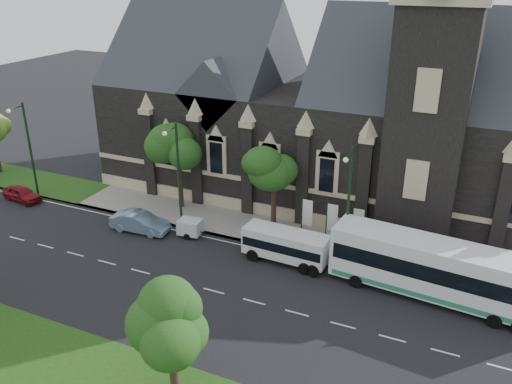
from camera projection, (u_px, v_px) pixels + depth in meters
The scene contains 17 objects.
ground at pixel (176, 281), 37.16m from camera, with size 160.00×160.00×0.00m, color black.
sidewalk at pixel (236, 224), 45.07m from camera, with size 80.00×5.00×0.15m, color gray.
museum at pixel (332, 111), 47.67m from camera, with size 40.00×17.70×29.90m.
tree_park_east at pixel (176, 327), 25.19m from camera, with size 3.40×3.40×6.28m.
tree_walk_right at pixel (278, 161), 42.58m from camera, with size 4.08×4.08×7.80m.
tree_walk_left at pixel (181, 147), 46.01m from camera, with size 3.91×3.91×7.64m.
street_lamp_near at pixel (348, 201), 37.27m from camera, with size 0.36×1.88×9.00m.
street_lamp_mid at pixel (177, 171), 42.56m from camera, with size 0.36×1.88×9.00m.
street_lamp_far at pixel (28, 145), 48.61m from camera, with size 0.36×1.88×9.00m.
banner_flag_left at pixel (305, 215), 41.35m from camera, with size 0.90×0.10×4.00m.
banner_flag_center at pixel (330, 220), 40.60m from camera, with size 0.90×0.10×4.00m.
banner_flag_right at pixel (356, 225), 39.84m from camera, with size 0.90×0.10×4.00m.
tour_coach at pixel (435, 269), 34.58m from camera, with size 13.77×4.14×3.96m.
shuttle_bus at pixel (286, 244), 39.01m from camera, with size 6.46×2.53×2.46m.
box_trailer at pixel (190, 227), 42.97m from camera, with size 2.70×1.59×1.41m.
sedan at pixel (140, 222), 43.71m from camera, with size 1.73×4.97×1.64m, color #7994B0.
car_far_red at pixel (22, 194), 49.40m from camera, with size 1.63×4.06×1.38m, color maroon.
Camera 1 is at (18.12, -26.49, 20.50)m, focal length 37.36 mm.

